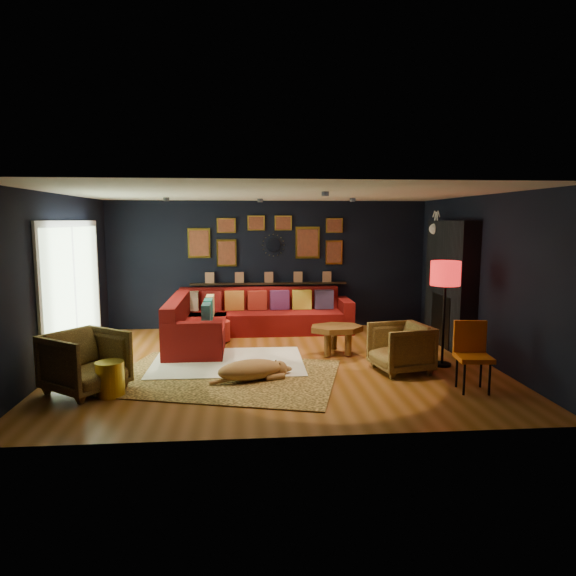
{
  "coord_description": "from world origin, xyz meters",
  "views": [
    {
      "loc": [
        -0.5,
        -7.74,
        2.21
      ],
      "look_at": [
        0.19,
        0.3,
        1.14
      ],
      "focal_mm": 32.0,
      "sensor_mm": 36.0,
      "label": 1
    }
  ],
  "objects": [
    {
      "name": "dog",
      "position": [
        -0.44,
        -0.86,
        0.21
      ],
      "size": [
        1.36,
        0.94,
        0.39
      ],
      "primitive_type": null,
      "rotation": [
        0.0,
        0.0,
        0.3
      ],
      "color": "#A27843",
      "rests_on": "leopard_rug"
    },
    {
      "name": "orange_chair",
      "position": [
        2.45,
        -1.45,
        0.53
      ],
      "size": [
        0.47,
        0.47,
        0.9
      ],
      "rotation": [
        0.0,
        0.0,
        -0.11
      ],
      "color": "black",
      "rests_on": "ground"
    },
    {
      "name": "fireplace",
      "position": [
        3.09,
        0.9,
        1.02
      ],
      "size": [
        0.31,
        1.6,
        2.2
      ],
      "color": "black",
      "rests_on": "ground"
    },
    {
      "name": "shag_rug",
      "position": [
        -0.77,
        0.06,
        0.02
      ],
      "size": [
        2.33,
        1.71,
        0.03
      ],
      "primitive_type": "cube",
      "rotation": [
        0.0,
        0.0,
        -0.01
      ],
      "color": "white",
      "rests_on": "ground"
    },
    {
      "name": "gold_stool",
      "position": [
        -2.2,
        -1.31,
        0.22
      ],
      "size": [
        0.35,
        0.35,
        0.44
      ],
      "primitive_type": "cylinder",
      "color": "gold",
      "rests_on": "ground"
    },
    {
      "name": "armchair_left",
      "position": [
        -2.55,
        -1.13,
        0.44
      ],
      "size": [
        1.14,
        1.15,
        0.87
      ],
      "primitive_type": "imported",
      "rotation": [
        0.0,
        0.0,
        0.94
      ],
      "color": "#B88E40",
      "rests_on": "ground"
    },
    {
      "name": "gallery_wall",
      "position": [
        -0.01,
        2.72,
        1.81
      ],
      "size": [
        3.15,
        0.04,
        1.02
      ],
      "color": "gold",
      "rests_on": "room_walls"
    },
    {
      "name": "armchair_right",
      "position": [
        1.77,
        -0.58,
        0.39
      ],
      "size": [
        0.84,
        0.88,
        0.78
      ],
      "primitive_type": "imported",
      "rotation": [
        0.0,
        0.0,
        -1.38
      ],
      "color": "#B88E40",
      "rests_on": "ground"
    },
    {
      "name": "ledge",
      "position": [
        0.0,
        2.68,
        0.92
      ],
      "size": [
        3.2,
        0.12,
        0.04
      ],
      "primitive_type": "cube",
      "color": "black",
      "rests_on": "room_walls"
    },
    {
      "name": "floor",
      "position": [
        0.0,
        0.0,
        0.0
      ],
      "size": [
        6.5,
        6.5,
        0.0
      ],
      "primitive_type": "plane",
      "color": "#945527",
      "rests_on": "ground"
    },
    {
      "name": "room_walls",
      "position": [
        0.0,
        0.0,
        1.59
      ],
      "size": [
        6.5,
        6.5,
        6.5
      ],
      "color": "black",
      "rests_on": "ground"
    },
    {
      "name": "sliding_door",
      "position": [
        -3.22,
        0.6,
        1.1
      ],
      "size": [
        0.06,
        2.8,
        2.2
      ],
      "color": "white",
      "rests_on": "ground"
    },
    {
      "name": "ceiling_spots",
      "position": [
        -0.0,
        0.8,
        2.56
      ],
      "size": [
        3.3,
        2.5,
        0.06
      ],
      "color": "black",
      "rests_on": "room_walls"
    },
    {
      "name": "floor_lamp",
      "position": [
        2.5,
        -0.35,
        1.35
      ],
      "size": [
        0.44,
        0.44,
        1.6
      ],
      "color": "black",
      "rests_on": "ground"
    },
    {
      "name": "sectional",
      "position": [
        -0.61,
        1.81,
        0.32
      ],
      "size": [
        3.41,
        2.69,
        0.86
      ],
      "color": "maroon",
      "rests_on": "ground"
    },
    {
      "name": "deer_head",
      "position": [
        3.14,
        1.4,
        2.05
      ],
      "size": [
        0.5,
        0.28,
        0.45
      ],
      "color": "white",
      "rests_on": "fireplace"
    },
    {
      "name": "coffee_table",
      "position": [
        1.0,
        0.43,
        0.39
      ],
      "size": [
        0.96,
        0.75,
        0.45
      ],
      "rotation": [
        0.0,
        0.0,
        0.09
      ],
      "color": "brown",
      "rests_on": "shag_rug"
    },
    {
      "name": "sunburst_mirror",
      "position": [
        0.1,
        2.72,
        1.7
      ],
      "size": [
        0.47,
        0.16,
        0.47
      ],
      "color": "silver",
      "rests_on": "room_walls"
    },
    {
      "name": "pouf",
      "position": [
        -1.04,
        1.5,
        0.21
      ],
      "size": [
        0.54,
        0.54,
        0.35
      ],
      "primitive_type": "cylinder",
      "color": "maroon",
      "rests_on": "shag_rug"
    },
    {
      "name": "leopard_rug",
      "position": [
        -0.8,
        -0.66,
        0.01
      ],
      "size": [
        3.58,
        2.95,
        0.02
      ],
      "primitive_type": "cube",
      "rotation": [
        0.0,
        0.0,
        -0.26
      ],
      "color": "gold",
      "rests_on": "ground"
    }
  ]
}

